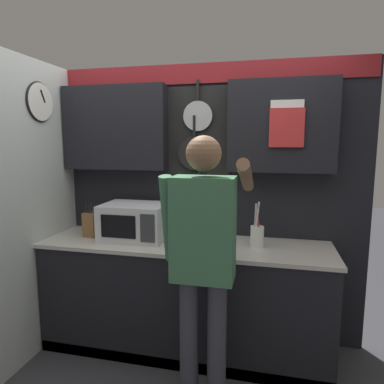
# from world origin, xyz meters

# --- Properties ---
(ground_plane) EXTENTS (14.00, 14.00, 0.00)m
(ground_plane) POSITION_xyz_m (0.00, 0.00, 0.00)
(ground_plane) COLOR #38383D
(base_cabinet_counter) EXTENTS (2.28, 0.64, 0.90)m
(base_cabinet_counter) POSITION_xyz_m (0.00, -0.00, 0.45)
(base_cabinet_counter) COLOR black
(base_cabinet_counter) RESTS_ON ground_plane
(back_wall_unit) EXTENTS (2.85, 0.23, 2.33)m
(back_wall_unit) POSITION_xyz_m (-0.00, 0.28, 1.46)
(back_wall_unit) COLOR black
(back_wall_unit) RESTS_ON ground_plane
(side_wall) EXTENTS (0.07, 1.60, 2.33)m
(side_wall) POSITION_xyz_m (-1.16, -0.39, 1.18)
(side_wall) COLOR silver
(side_wall) RESTS_ON ground_plane
(microwave) EXTENTS (0.52, 0.39, 0.29)m
(microwave) POSITION_xyz_m (-0.43, 0.02, 1.05)
(microwave) COLOR silver
(microwave) RESTS_ON base_cabinet_counter
(knife_block) EXTENTS (0.12, 0.16, 0.29)m
(knife_block) POSITION_xyz_m (-0.81, 0.02, 1.01)
(knife_block) COLOR brown
(knife_block) RESTS_ON base_cabinet_counter
(utensil_crock) EXTENTS (0.10, 0.10, 0.35)m
(utensil_crock) POSITION_xyz_m (0.56, 0.02, 1.00)
(utensil_crock) COLOR white
(utensil_crock) RESTS_ON base_cabinet_counter
(person) EXTENTS (0.54, 0.66, 1.73)m
(person) POSITION_xyz_m (0.26, -0.55, 1.04)
(person) COLOR #383842
(person) RESTS_ON ground_plane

